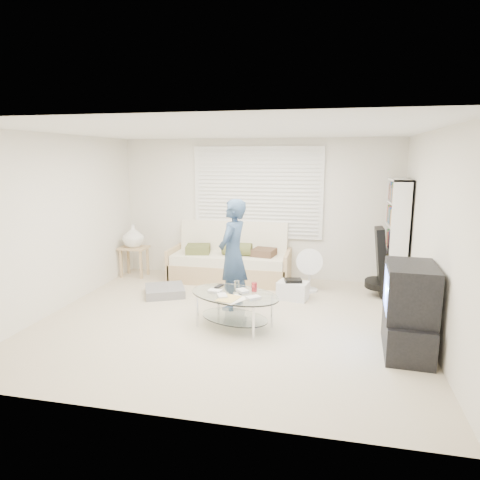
% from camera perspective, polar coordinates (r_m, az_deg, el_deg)
% --- Properties ---
extents(ground, '(5.00, 5.00, 0.00)m').
position_cam_1_polar(ground, '(5.90, -1.53, -10.62)').
color(ground, beige).
rests_on(ground, ground).
extents(room_shell, '(5.02, 4.52, 2.51)m').
position_cam_1_polar(room_shell, '(5.98, -0.52, 5.77)').
color(room_shell, silver).
rests_on(room_shell, ground).
extents(window_blinds, '(2.32, 0.08, 1.62)m').
position_cam_1_polar(window_blinds, '(7.67, 2.34, 6.32)').
color(window_blinds, silver).
rests_on(window_blinds, ground).
extents(futon_sofa, '(2.12, 0.85, 1.03)m').
position_cam_1_polar(futon_sofa, '(7.63, -1.30, -2.91)').
color(futon_sofa, tan).
rests_on(futon_sofa, ground).
extents(grey_floor_pillow, '(0.80, 0.80, 0.14)m').
position_cam_1_polar(grey_floor_pillow, '(7.00, -10.00, -6.68)').
color(grey_floor_pillow, slate).
rests_on(grey_floor_pillow, ground).
extents(side_table, '(0.49, 0.39, 0.97)m').
position_cam_1_polar(side_table, '(8.05, -14.03, 0.24)').
color(side_table, tan).
rests_on(side_table, ground).
extents(bookshelf, '(0.29, 0.78, 1.84)m').
position_cam_1_polar(bookshelf, '(7.21, 20.07, 0.32)').
color(bookshelf, white).
rests_on(bookshelf, ground).
extents(guitar_case, '(0.39, 0.40, 1.09)m').
position_cam_1_polar(guitar_case, '(7.07, 18.21, -3.42)').
color(guitar_case, black).
rests_on(guitar_case, ground).
extents(floor_fan, '(0.43, 0.29, 0.72)m').
position_cam_1_polar(floor_fan, '(7.09, 9.26, -3.49)').
color(floor_fan, white).
rests_on(floor_fan, ground).
extents(storage_bin, '(0.51, 0.40, 0.32)m').
position_cam_1_polar(storage_bin, '(6.74, 7.07, -6.61)').
color(storage_bin, white).
rests_on(storage_bin, ground).
extents(tv_unit, '(0.56, 0.96, 1.02)m').
position_cam_1_polar(tv_unit, '(5.19, 21.57, -8.69)').
color(tv_unit, black).
rests_on(tv_unit, ground).
extents(coffee_table, '(1.41, 1.14, 0.57)m').
position_cam_1_polar(coffee_table, '(5.55, -0.73, -8.03)').
color(coffee_table, silver).
rests_on(coffee_table, ground).
extents(standing_person, '(0.50, 0.65, 1.60)m').
position_cam_1_polar(standing_person, '(6.12, -0.96, -1.98)').
color(standing_person, navy).
rests_on(standing_person, ground).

